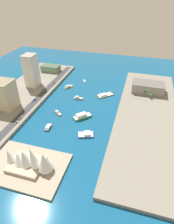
{
  "coord_description": "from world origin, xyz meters",
  "views": [
    {
      "loc": [
        -67.3,
        198.03,
        133.93
      ],
      "look_at": [
        -14.46,
        15.99,
        3.72
      ],
      "focal_mm": 30.8,
      "sensor_mm": 36.0,
      "label": 1
    }
  ],
  "objects_px": {
    "barge_flat_brown": "(105,95)",
    "taxi_yellow_cab": "(54,83)",
    "traffic_light_waterfront": "(54,83)",
    "carpark_squat_concrete": "(148,87)",
    "hotel_broad_white": "(31,71)",
    "yacht_sleek_gray": "(78,98)",
    "suv_black": "(45,92)",
    "catamaran_blue": "(86,134)",
    "sailboat_small_white": "(85,81)",
    "hatchback_blue": "(34,100)",
    "tugboat_red": "(58,113)",
    "patrol_launch_navy": "(48,127)",
    "office_block_beige": "(3,94)",
    "opera_landmark": "(29,160)",
    "terminal_long_green": "(51,68)",
    "van_white": "(16,123)",
    "water_taxi_orange": "(68,87)",
    "sedan_silver": "(20,118)",
    "ferry_green_doubledeck": "(82,116)"
  },
  "relations": [
    {
      "from": "barge_flat_brown",
      "to": "taxi_yellow_cab",
      "type": "height_order",
      "value": "taxi_yellow_cab"
    },
    {
      "from": "traffic_light_waterfront",
      "to": "carpark_squat_concrete",
      "type": "bearing_deg",
      "value": -171.14
    },
    {
      "from": "hotel_broad_white",
      "to": "carpark_squat_concrete",
      "type": "xyz_separation_m",
      "value": [
        -164.94,
        -27.44,
        -16.6
      ]
    },
    {
      "from": "yacht_sleek_gray",
      "to": "suv_black",
      "type": "bearing_deg",
      "value": 2.14
    },
    {
      "from": "yacht_sleek_gray",
      "to": "traffic_light_waterfront",
      "type": "relative_size",
      "value": 2.2
    },
    {
      "from": "catamaran_blue",
      "to": "barge_flat_brown",
      "type": "bearing_deg",
      "value": -90.92
    },
    {
      "from": "sailboat_small_white",
      "to": "hatchback_blue",
      "type": "relative_size",
      "value": 2.3
    },
    {
      "from": "tugboat_red",
      "to": "patrol_launch_navy",
      "type": "height_order",
      "value": "patrol_launch_navy"
    },
    {
      "from": "tugboat_red",
      "to": "office_block_beige",
      "type": "bearing_deg",
      "value": 7.33
    },
    {
      "from": "patrol_launch_navy",
      "to": "carpark_squat_concrete",
      "type": "bearing_deg",
      "value": -132.37
    },
    {
      "from": "hotel_broad_white",
      "to": "taxi_yellow_cab",
      "type": "height_order",
      "value": "hotel_broad_white"
    },
    {
      "from": "sailboat_small_white",
      "to": "catamaran_blue",
      "type": "relative_size",
      "value": 0.64
    },
    {
      "from": "office_block_beige",
      "to": "opera_landmark",
      "type": "relative_size",
      "value": 0.76
    },
    {
      "from": "sailboat_small_white",
      "to": "terminal_long_green",
      "type": "xyz_separation_m",
      "value": [
        66.88,
        -18.02,
        7.53
      ]
    },
    {
      "from": "office_block_beige",
      "to": "van_white",
      "type": "bearing_deg",
      "value": 140.51
    },
    {
      "from": "hatchback_blue",
      "to": "sailboat_small_white",
      "type": "bearing_deg",
      "value": -119.41
    },
    {
      "from": "water_taxi_orange",
      "to": "taxi_yellow_cab",
      "type": "bearing_deg",
      "value": 3.49
    },
    {
      "from": "traffic_light_waterfront",
      "to": "hotel_broad_white",
      "type": "bearing_deg",
      "value": 12.02
    },
    {
      "from": "yacht_sleek_gray",
      "to": "hatchback_blue",
      "type": "bearing_deg",
      "value": 25.26
    },
    {
      "from": "terminal_long_green",
      "to": "traffic_light_waterfront",
      "type": "relative_size",
      "value": 4.83
    },
    {
      "from": "water_taxi_orange",
      "to": "office_block_beige",
      "type": "distance_m",
      "value": 96.11
    },
    {
      "from": "tugboat_red",
      "to": "hatchback_blue",
      "type": "xyz_separation_m",
      "value": [
        39.61,
        -14.75,
        3.36
      ]
    },
    {
      "from": "tugboat_red",
      "to": "yacht_sleek_gray",
      "type": "relative_size",
      "value": 0.87
    },
    {
      "from": "carpark_squat_concrete",
      "to": "suv_black",
      "type": "distance_m",
      "value": 144.12
    },
    {
      "from": "yacht_sleek_gray",
      "to": "barge_flat_brown",
      "type": "height_order",
      "value": "yacht_sleek_gray"
    },
    {
      "from": "catamaran_blue",
      "to": "sedan_silver",
      "type": "bearing_deg",
      "value": -2.53
    },
    {
      "from": "sailboat_small_white",
      "to": "barge_flat_brown",
      "type": "xyz_separation_m",
      "value": [
        -40.14,
        35.89,
        0.18
      ]
    },
    {
      "from": "hotel_broad_white",
      "to": "barge_flat_brown",
      "type": "bearing_deg",
      "value": -177.86
    },
    {
      "from": "catamaran_blue",
      "to": "water_taxi_orange",
      "type": "distance_m",
      "value": 112.3
    },
    {
      "from": "patrol_launch_navy",
      "to": "suv_black",
      "type": "bearing_deg",
      "value": -61.69
    },
    {
      "from": "carpark_squat_concrete",
      "to": "traffic_light_waterfront",
      "type": "xyz_separation_m",
      "value": [
        134.47,
        20.95,
        -2.22
      ]
    },
    {
      "from": "yacht_sleek_gray",
      "to": "hatchback_blue",
      "type": "distance_m",
      "value": 58.43
    },
    {
      "from": "office_block_beige",
      "to": "taxi_yellow_cab",
      "type": "xyz_separation_m",
      "value": [
        -31.05,
        -75.48,
        -16.56
      ]
    },
    {
      "from": "tugboat_red",
      "to": "patrol_launch_navy",
      "type": "xyz_separation_m",
      "value": [
        -1.03,
        28.68,
        0.24
      ]
    },
    {
      "from": "ferry_green_doubledeck",
      "to": "hotel_broad_white",
      "type": "height_order",
      "value": "hotel_broad_white"
    },
    {
      "from": "water_taxi_orange",
      "to": "hotel_broad_white",
      "type": "distance_m",
      "value": 58.17
    },
    {
      "from": "barge_flat_brown",
      "to": "tugboat_red",
      "type": "bearing_deg",
      "value": 52.22
    },
    {
      "from": "terminal_long_green",
      "to": "hatchback_blue",
      "type": "xyz_separation_m",
      "value": [
        -21.8,
        97.99,
        -4.04
      ]
    },
    {
      "from": "taxi_yellow_cab",
      "to": "catamaran_blue",
      "type": "bearing_deg",
      "value": 129.71
    },
    {
      "from": "sedan_silver",
      "to": "hotel_broad_white",
      "type": "bearing_deg",
      "value": -70.92
    },
    {
      "from": "ferry_green_doubledeck",
      "to": "office_block_beige",
      "type": "bearing_deg",
      "value": 5.07
    },
    {
      "from": "catamaran_blue",
      "to": "suv_black",
      "type": "xyz_separation_m",
      "value": [
        79.02,
        -66.65,
        2.99
      ]
    },
    {
      "from": "ferry_green_doubledeck",
      "to": "suv_black",
      "type": "height_order",
      "value": "ferry_green_doubledeck"
    },
    {
      "from": "water_taxi_orange",
      "to": "opera_landmark",
      "type": "relative_size",
      "value": 0.32
    },
    {
      "from": "catamaran_blue",
      "to": "terminal_long_green",
      "type": "distance_m",
      "value": 176.73
    },
    {
      "from": "yacht_sleek_gray",
      "to": "traffic_light_waterfront",
      "type": "xyz_separation_m",
      "value": [
        45.44,
        -21.61,
        6.32
      ]
    },
    {
      "from": "carpark_squat_concrete",
      "to": "opera_landmark",
      "type": "relative_size",
      "value": 0.97
    },
    {
      "from": "sedan_silver",
      "to": "opera_landmark",
      "type": "distance_m",
      "value": 73.48
    },
    {
      "from": "sailboat_small_white",
      "to": "hotel_broad_white",
      "type": "bearing_deg",
      "value": 30.36
    },
    {
      "from": "sedan_silver",
      "to": "opera_landmark",
      "type": "height_order",
      "value": "opera_landmark"
    }
  ]
}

